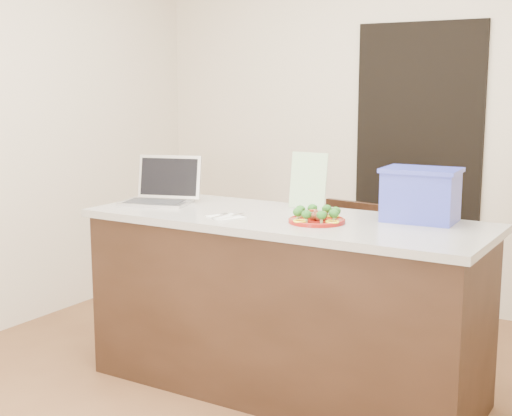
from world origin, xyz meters
The scene contains 16 objects.
ground centered at (0.00, 0.00, 0.00)m, with size 4.00×4.00×0.00m, color brown.
room_shell centered at (0.00, 0.00, 1.62)m, with size 4.00×4.00×4.00m.
doorway centered at (0.10, 1.98, 1.00)m, with size 0.90×0.02×2.00m, color black.
island centered at (0.00, 0.25, 0.46)m, with size 2.06×0.76×0.92m.
plate centered at (0.21, 0.19, 0.93)m, with size 0.27×0.27×0.02m.
meatballs centered at (0.21, 0.18, 0.96)m, with size 0.11×0.11×0.04m.
broccoli centered at (0.21, 0.19, 0.97)m, with size 0.24×0.24×0.04m.
pepper_rings centered at (0.21, 0.19, 0.94)m, with size 0.27×0.27×0.01m.
napkin centered at (-0.24, 0.07, 0.92)m, with size 0.15×0.15×0.01m, color silver.
fork centered at (-0.26, 0.08, 0.93)m, with size 0.03×0.17×0.00m.
knife centered at (-0.21, 0.05, 0.93)m, with size 0.03×0.21×0.01m.
yogurt_bottle centered at (0.20, 0.16, 0.95)m, with size 0.03×0.03×0.07m.
laptop centered at (-0.80, 0.27, 0.99)m, with size 0.43×0.39×0.26m.
leaflet centered at (-0.01, 0.52, 1.07)m, with size 0.21×0.00×0.30m, color white.
blue_box centered at (0.62, 0.48, 1.05)m, with size 0.38×0.28×0.26m.
chair centered at (0.02, 0.98, 0.50)m, with size 0.45×0.45×0.88m.
Camera 1 is at (1.71, -2.85, 1.58)m, focal length 50.00 mm.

